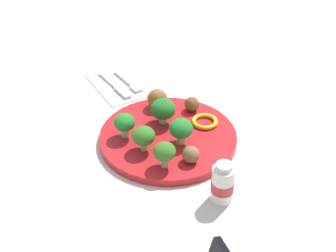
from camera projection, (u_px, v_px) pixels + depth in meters
ground_plane at (168, 140)px, 0.92m from camera, size 4.00×4.00×0.00m
plate at (168, 137)px, 0.91m from camera, size 0.28×0.28×0.02m
broccoli_floret_mid_left at (164, 152)px, 0.81m from camera, size 0.04×0.04×0.05m
broccoli_floret_back_right at (163, 109)px, 0.92m from camera, size 0.05×0.05×0.06m
broccoli_floret_near_rim at (124, 123)px, 0.88m from camera, size 0.04×0.04×0.05m
broccoli_floret_far_rim at (144, 136)px, 0.85m from camera, size 0.04×0.04×0.05m
broccoli_floret_mid_right at (181, 129)px, 0.87m from camera, size 0.05×0.05×0.05m
meatball_center at (193, 154)px, 0.83m from camera, size 0.03×0.03×0.03m
meatball_far_rim at (157, 99)px, 0.98m from camera, size 0.04×0.04×0.04m
meatball_front_left at (192, 104)px, 0.97m from camera, size 0.03×0.03×0.03m
pepper_ring_back_right at (205, 121)px, 0.94m from camera, size 0.06×0.06×0.01m
napkin at (121, 84)px, 1.10m from camera, size 0.18×0.13×0.01m
fork at (129, 82)px, 1.10m from camera, size 0.12×0.03×0.01m
knife at (115, 85)px, 1.08m from camera, size 0.15×0.03×0.01m
yogurt_bottle at (223, 184)px, 0.76m from camera, size 0.04×0.04×0.08m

